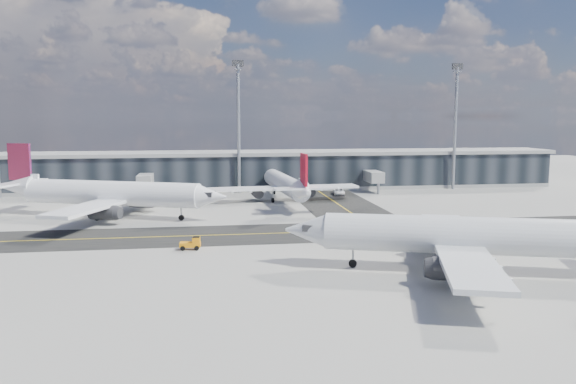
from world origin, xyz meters
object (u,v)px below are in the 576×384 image
(airliner_redtail, at_px, (286,185))
(airliner_near, at_px, (473,236))
(service_van, at_px, (339,191))
(airliner_af, at_px, (109,193))
(baggage_tug, at_px, (192,243))

(airliner_redtail, relative_size, airliner_near, 0.89)
(service_van, bearing_deg, airliner_near, -81.38)
(airliner_redtail, bearing_deg, airliner_af, -162.88)
(airliner_af, distance_m, baggage_tug, 29.41)
(airliner_redtail, xyz_separation_m, airliner_near, (12.98, -53.16, 0.53))
(baggage_tug, distance_m, service_van, 55.86)
(baggage_tug, bearing_deg, airliner_near, 67.90)
(airliner_af, xyz_separation_m, airliner_near, (44.77, -40.61, -0.03))
(airliner_af, relative_size, airliner_redtail, 1.12)
(airliner_redtail, xyz_separation_m, baggage_tug, (-17.46, -38.03, -2.67))
(airliner_af, distance_m, airliner_redtail, 34.18)
(airliner_af, xyz_separation_m, service_van, (44.78, 21.35, -3.37))
(airliner_near, distance_m, baggage_tug, 34.15)
(baggage_tug, bearing_deg, service_van, 151.29)
(service_van, bearing_deg, airliner_redtail, -137.27)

